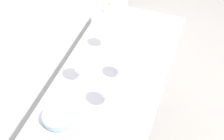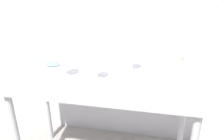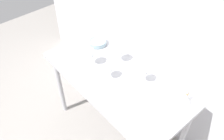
{
  "view_description": "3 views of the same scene",
  "coord_description": "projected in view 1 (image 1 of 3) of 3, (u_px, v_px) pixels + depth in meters",
  "views": [
    {
      "loc": [
        -1.29,
        -0.44,
        2.3
      ],
      "look_at": [
        -0.05,
        -0.01,
        0.96
      ],
      "focal_mm": 49.39,
      "sensor_mm": 36.0,
      "label": 1
    },
    {
      "loc": [
        0.34,
        -1.5,
        1.66
      ],
      "look_at": [
        0.06,
        -0.0,
        0.95
      ],
      "focal_mm": 37.35,
      "sensor_mm": 36.0,
      "label": 2
    },
    {
      "loc": [
        1.09,
        -0.99,
        2.41
      ],
      "look_at": [
        -0.0,
        -0.05,
        1.01
      ],
      "focal_mm": 38.5,
      "sensor_mm": 36.0,
      "label": 3
    }
  ],
  "objects": [
    {
      "name": "steel_counter",
      "position": [
        115.0,
        81.0,
        2.03
      ],
      "size": [
        1.4,
        0.65,
        0.9
      ],
      "color": "#B4B4B9",
      "rests_on": "ground_plane"
    },
    {
      "name": "tasting_bowl",
      "position": [
        58.0,
        117.0,
        1.67
      ],
      "size": [
        0.17,
        0.17,
        0.05
      ],
      "color": "#DBCC66",
      "rests_on": "steel_counter"
    },
    {
      "name": "tasting_sheet_upper",
      "position": [
        124.0,
        28.0,
        2.25
      ],
      "size": [
        0.22,
        0.25,
        0.0
      ],
      "primitive_type": "cube",
      "rotation": [
        0.0,
        0.0,
        -0.15
      ],
      "color": "white",
      "rests_on": "steel_counter"
    },
    {
      "name": "back_wall",
      "position": [
        34.0,
        2.0,
        1.78
      ],
      "size": [
        3.8,
        0.04,
        2.6
      ],
      "primitive_type": "cube",
      "color": "#B9B9BE",
      "rests_on": "ground_plane"
    },
    {
      "name": "wine_glass_near_center",
      "position": [
        122.0,
        64.0,
        1.83
      ],
      "size": [
        0.09,
        0.09,
        0.16
      ],
      "color": "white",
      "rests_on": "steel_counter"
    },
    {
      "name": "wine_glass_far_right",
      "position": [
        106.0,
        33.0,
        2.01
      ],
      "size": [
        0.09,
        0.09,
        0.18
      ],
      "color": "white",
      "rests_on": "steel_counter"
    },
    {
      "name": "wine_glass_near_left",
      "position": [
        109.0,
        91.0,
        1.66
      ],
      "size": [
        0.1,
        0.1,
        0.19
      ],
      "color": "white",
      "rests_on": "steel_counter"
    },
    {
      "name": "wine_glass_far_left",
      "position": [
        81.0,
        66.0,
        1.81
      ],
      "size": [
        0.1,
        0.1,
        0.17
      ],
      "color": "white",
      "rests_on": "steel_counter"
    },
    {
      "name": "decanter_funnel",
      "position": [
        110.0,
        9.0,
        2.34
      ],
      "size": [
        0.11,
        0.11,
        0.13
      ],
      "color": "silver",
      "rests_on": "steel_counter"
    }
  ]
}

